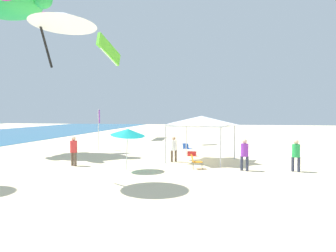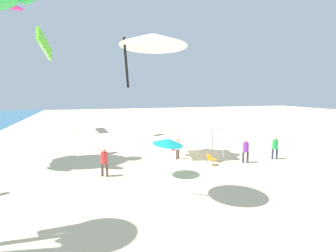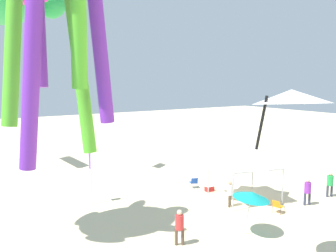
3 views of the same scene
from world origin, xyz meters
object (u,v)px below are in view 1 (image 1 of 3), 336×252
Objects in this scene: person_watching_sky at (174,147)px; kite_parafoil_lime at (109,50)px; folding_chair_near_cooler at (187,148)px; folding_chair_left_of_tent at (195,161)px; person_by_tent at (74,149)px; cooler_box at (192,153)px; banner_flag at (99,125)px; person_kite_handler at (245,152)px; person_far_stroller at (296,153)px; kite_turtle_green at (9,4)px; beach_umbrella at (128,132)px; canopy_tent at (202,121)px; kite_delta_white at (63,19)px.

kite_parafoil_lime is at bearing 81.76° from person_watching_sky.
folding_chair_near_cooler is 6.68m from folding_chair_left_of_tent.
folding_chair_near_cooler is 9.00m from person_by_tent.
banner_flag reaches higher than cooler_box.
folding_chair_left_of_tent is 11.62m from banner_flag.
person_kite_handler is at bearing 143.74° from folding_chair_near_cooler.
person_kite_handler reaches higher than folding_chair_near_cooler.
banner_flag is at bearing 175.70° from person_far_stroller.
person_by_tent is at bearing -156.39° from person_kite_handler.
folding_chair_near_cooler reaches higher than cooler_box.
kite_turtle_green is (4.27, 14.51, 10.82)m from folding_chair_left_of_tent.
folding_chair_left_of_tent is 0.15× the size of kite_parafoil_lime.
cooler_box is 0.37× the size of person_far_stroller.
banner_flag is 2.13× the size of person_watching_sky.
person_far_stroller is (1.40, -8.88, -1.09)m from beach_umbrella.
canopy_tent reaches higher than person_far_stroller.
kite_turtle_green is (4.49, 7.32, 10.27)m from person_by_tent.
kite_delta_white is at bearing 153.24° from beach_umbrella.
canopy_tent is 0.65× the size of kite_turtle_green.
folding_chair_near_cooler is at bearing 24.33° from cooler_box.
beach_umbrella is 9.06m from person_far_stroller.
banner_flag is at bearing 104.75° from person_watching_sky.
kite_parafoil_lime is (13.51, 11.21, 10.21)m from folding_chair_near_cooler.
cooler_box is 6.53m from person_kite_handler.
person_kite_handler is 9.86m from person_by_tent.
beach_umbrella is at bearing -148.59° from kite_parafoil_lime.
person_kite_handler is 4.94m from person_watching_sky.
cooler_box is (-1.15, -0.52, -0.27)m from folding_chair_near_cooler.
beach_umbrella is (-4.21, 3.63, -0.50)m from canopy_tent.
person_watching_sky is at bearing -27.56° from beach_umbrella.
canopy_tent is 2.66× the size of person_watching_sky.
cooler_box is at bearing -104.37° from banner_flag.
canopy_tent is 22.76m from kite_parafoil_lime.
kite_delta_white reaches higher than person_far_stroller.
folding_chair_left_of_tent is at bearing -158.88° from person_kite_handler.
folding_chair_left_of_tent is 0.22× the size of kite_delta_white.
kite_turtle_green reaches higher than person_far_stroller.
kite_parafoil_lime is at bearing 85.35° from kite_turtle_green.
kite_parafoil_lime is (14.65, 11.73, 10.49)m from cooler_box.
kite_parafoil_lime reaches higher than person_by_tent.
person_far_stroller reaches higher than folding_chair_left_of_tent.
person_far_stroller is (0.21, -2.69, -0.00)m from person_kite_handler.
person_by_tent is (-0.14, 9.86, 0.01)m from person_kite_handler.
folding_chair_near_cooler is 9.26m from person_far_stroller.
person_kite_handler is (-0.08, -2.67, 0.54)m from folding_chair_left_of_tent.
banner_flag is at bearing 125.91° from kite_delta_white.
beach_umbrella is 4.08m from folding_chair_left_of_tent.
folding_chair_near_cooler is 20.31m from kite_parafoil_lime.
banner_flag is 15.94m from person_far_stroller.
beach_umbrella is at bearing -147.89° from person_far_stroller.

